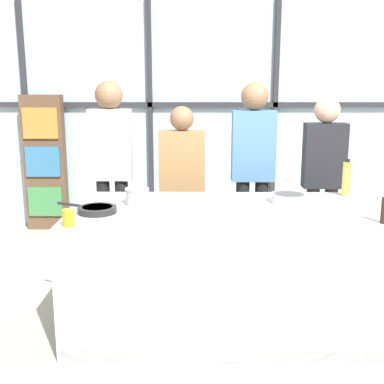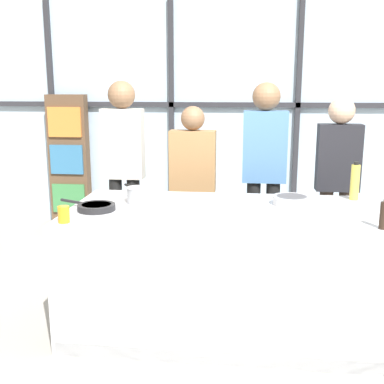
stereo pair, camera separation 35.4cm
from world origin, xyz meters
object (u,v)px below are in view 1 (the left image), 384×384
(spectator_center_left, at_px, (182,180))
(saucepan, at_px, (137,196))
(frying_pan, at_px, (97,209))
(spectator_far_right, at_px, (323,173))
(oil_bottle, at_px, (346,179))
(spectator_far_left, at_px, (111,162))
(spectator_center_right, at_px, (253,164))
(mixing_bowl, at_px, (289,198))
(juice_glass_near, at_px, (68,218))
(white_plate, at_px, (299,210))

(spectator_center_left, bearing_deg, saucepan, 71.98)
(frying_pan, bearing_deg, spectator_far_right, 32.40)
(saucepan, height_order, oil_bottle, oil_bottle)
(spectator_far_left, distance_m, spectator_center_right, 1.32)
(frying_pan, distance_m, oil_bottle, 1.97)
(frying_pan, relative_size, mixing_bowl, 1.66)
(saucepan, relative_size, juice_glass_near, 2.67)
(saucepan, bearing_deg, frying_pan, -135.63)
(spectator_center_left, relative_size, spectator_far_right, 0.95)
(white_plate, xyz_separation_m, mixing_bowl, (-0.02, 0.27, 0.03))
(spectator_center_right, relative_size, white_plate, 6.74)
(spectator_center_left, relative_size, mixing_bowl, 5.79)
(spectator_far_left, bearing_deg, white_plate, 142.95)
(spectator_center_right, distance_m, frying_pan, 1.72)
(spectator_center_right, bearing_deg, saucepan, 44.34)
(frying_pan, height_order, juice_glass_near, juice_glass_near)
(mixing_bowl, distance_m, juice_glass_near, 1.64)
(spectator_center_left, height_order, frying_pan, spectator_center_left)
(oil_bottle, bearing_deg, spectator_center_right, 135.59)
(spectator_far_right, relative_size, oil_bottle, 5.58)
(mixing_bowl, relative_size, juice_glass_near, 2.53)
(spectator_far_right, relative_size, saucepan, 5.76)
(spectator_center_right, relative_size, juice_glass_near, 16.59)
(mixing_bowl, bearing_deg, frying_pan, -167.19)
(spectator_center_left, xyz_separation_m, juice_glass_near, (-0.67, -1.52, 0.06))
(frying_pan, bearing_deg, spectator_center_left, 64.82)
(spectator_center_left, relative_size, saucepan, 5.48)
(spectator_center_left, relative_size, juice_glass_near, 14.63)
(spectator_center_right, height_order, white_plate, spectator_center_right)
(juice_glass_near, bearing_deg, frying_pan, 71.62)
(spectator_far_right, xyz_separation_m, oil_bottle, (0.01, -0.66, 0.07))
(frying_pan, height_order, mixing_bowl, mixing_bowl)
(spectator_far_right, relative_size, white_plate, 6.25)
(frying_pan, bearing_deg, spectator_center_right, 44.35)
(spectator_far_right, relative_size, mixing_bowl, 6.09)
(spectator_far_left, relative_size, oil_bottle, 6.06)
(spectator_far_right, distance_m, white_plate, 1.24)
(frying_pan, relative_size, juice_glass_near, 4.19)
(saucepan, height_order, mixing_bowl, saucepan)
(spectator_far_left, xyz_separation_m, saucepan, (0.35, -0.95, -0.10))
(frying_pan, bearing_deg, white_plate, 1.95)
(spectator_center_right, relative_size, frying_pan, 3.96)
(spectator_far_right, relative_size, frying_pan, 3.67)
(spectator_far_left, xyz_separation_m, spectator_center_left, (0.66, 0.00, -0.17))
(spectator_far_left, xyz_separation_m, frying_pan, (0.10, -1.20, -0.14))
(saucepan, relative_size, white_plate, 1.08)
(spectator_center_left, relative_size, white_plate, 5.95)
(mixing_bowl, bearing_deg, juice_glass_near, -156.80)
(saucepan, distance_m, white_plate, 1.19)
(white_plate, bearing_deg, spectator_center_left, 126.81)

